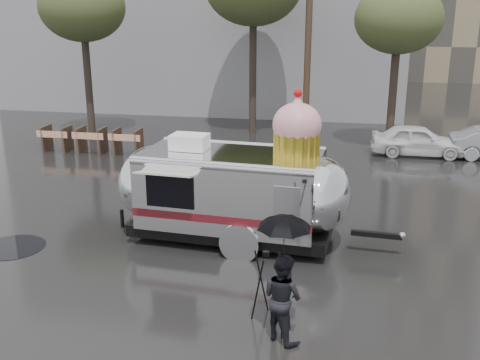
# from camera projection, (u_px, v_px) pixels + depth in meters

# --- Properties ---
(ground) EXTENTS (120.00, 120.00, 0.00)m
(ground) POSITION_uv_depth(u_px,v_px,m) (131.00, 280.00, 11.87)
(ground) COLOR black
(ground) RESTS_ON ground
(puddles) EXTENTS (14.86, 6.17, 0.01)m
(puddles) POSITION_uv_depth(u_px,v_px,m) (112.00, 325.00, 10.18)
(puddles) COLOR black
(puddles) RESTS_ON ground
(utility_pole) EXTENTS (1.60, 0.28, 9.00)m
(utility_pole) POSITION_uv_depth(u_px,v_px,m) (309.00, 30.00, 23.17)
(utility_pole) COLOR #473323
(utility_pole) RESTS_ON ground
(tree_left) EXTENTS (3.64, 3.64, 6.95)m
(tree_left) POSITION_uv_depth(u_px,v_px,m) (82.00, 8.00, 23.72)
(tree_left) COLOR #382D26
(tree_left) RESTS_ON ground
(tree_right) EXTENTS (3.36, 3.36, 6.42)m
(tree_right) POSITION_uv_depth(u_px,v_px,m) (399.00, 20.00, 21.46)
(tree_right) COLOR #382D26
(tree_right) RESTS_ON ground
(barricade_row) EXTENTS (4.30, 0.80, 1.00)m
(barricade_row) POSITION_uv_depth(u_px,v_px,m) (92.00, 140.00, 22.08)
(barricade_row) COLOR #473323
(barricade_row) RESTS_ON ground
(airstream_trailer) EXTENTS (7.16, 2.85, 3.86)m
(airstream_trailer) POSITION_uv_depth(u_px,v_px,m) (235.00, 187.00, 13.55)
(airstream_trailer) COLOR silver
(airstream_trailer) RESTS_ON ground
(person_right) EXTENTS (0.86, 0.79, 1.59)m
(person_right) POSITION_uv_depth(u_px,v_px,m) (282.00, 298.00, 9.54)
(person_right) COLOR black
(person_right) RESTS_ON ground
(umbrella_black) EXTENTS (1.12, 1.12, 2.31)m
(umbrella_black) POSITION_uv_depth(u_px,v_px,m) (284.00, 236.00, 9.21)
(umbrella_black) COLOR black
(umbrella_black) RESTS_ON ground
(tripod) EXTENTS (0.49, 0.56, 1.33)m
(tripod) POSITION_uv_depth(u_px,v_px,m) (266.00, 280.00, 10.23)
(tripod) COLOR black
(tripod) RESTS_ON ground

